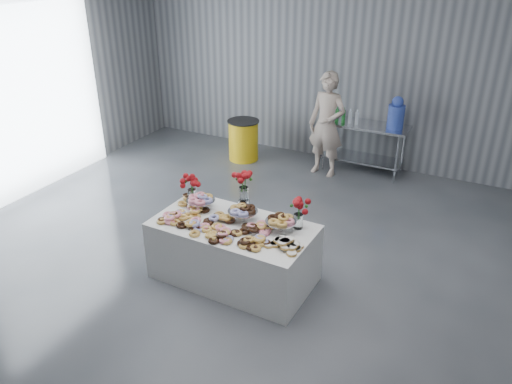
% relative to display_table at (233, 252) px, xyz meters
% --- Properties ---
extents(ground, '(9.00, 9.00, 0.00)m').
position_rel_display_table_xyz_m(ground, '(-0.25, -0.19, -0.38)').
color(ground, '#36393E').
rests_on(ground, ground).
extents(room_walls, '(8.04, 9.04, 4.02)m').
position_rel_display_table_xyz_m(room_walls, '(-0.52, -0.12, 2.26)').
color(room_walls, slate).
rests_on(room_walls, ground).
extents(display_table, '(1.93, 1.05, 0.75)m').
position_rel_display_table_xyz_m(display_table, '(0.00, 0.00, 0.00)').
color(display_table, white).
rests_on(display_table, ground).
extents(prep_table, '(1.50, 0.60, 0.90)m').
position_rel_display_table_xyz_m(prep_table, '(0.46, 3.91, 0.24)').
color(prep_table, silver).
rests_on(prep_table, ground).
extents(donut_mounds, '(1.83, 0.85, 0.09)m').
position_rel_display_table_xyz_m(donut_mounds, '(0.00, -0.05, 0.42)').
color(donut_mounds, '#B99543').
rests_on(donut_mounds, display_table).
extents(cake_stand_left, '(0.36, 0.36, 0.17)m').
position_rel_display_table_xyz_m(cake_stand_left, '(-0.55, 0.16, 0.52)').
color(cake_stand_left, silver).
rests_on(cake_stand_left, display_table).
extents(cake_stand_mid, '(0.36, 0.36, 0.17)m').
position_rel_display_table_xyz_m(cake_stand_mid, '(0.05, 0.15, 0.52)').
color(cake_stand_mid, silver).
rests_on(cake_stand_mid, display_table).
extents(cake_stand_right, '(0.36, 0.36, 0.17)m').
position_rel_display_table_xyz_m(cake_stand_right, '(0.55, 0.14, 0.52)').
color(cake_stand_right, silver).
rests_on(cake_stand_right, display_table).
extents(danish_pile, '(0.48, 0.48, 0.11)m').
position_rel_display_table_xyz_m(danish_pile, '(0.75, -0.17, 0.43)').
color(danish_pile, white).
rests_on(danish_pile, display_table).
extents(bouquet_left, '(0.26, 0.26, 0.42)m').
position_rel_display_table_xyz_m(bouquet_left, '(-0.74, 0.27, 0.67)').
color(bouquet_left, white).
rests_on(bouquet_left, display_table).
extents(bouquet_right, '(0.26, 0.26, 0.42)m').
position_rel_display_table_xyz_m(bouquet_right, '(0.71, 0.28, 0.67)').
color(bouquet_right, white).
rests_on(bouquet_right, display_table).
extents(bouquet_center, '(0.26, 0.26, 0.57)m').
position_rel_display_table_xyz_m(bouquet_center, '(-0.04, 0.35, 0.75)').
color(bouquet_center, silver).
rests_on(bouquet_center, display_table).
extents(water_jug, '(0.28, 0.28, 0.55)m').
position_rel_display_table_xyz_m(water_jug, '(0.96, 3.91, 0.77)').
color(water_jug, blue).
rests_on(water_jug, prep_table).
extents(drink_bottles, '(0.54, 0.08, 0.27)m').
position_rel_display_table_xyz_m(drink_bottles, '(0.14, 3.81, 0.66)').
color(drink_bottles, '#268C33').
rests_on(drink_bottles, prep_table).
extents(person, '(0.73, 0.54, 1.83)m').
position_rel_display_table_xyz_m(person, '(-0.12, 3.51, 0.54)').
color(person, '#CC8C93').
rests_on(person, ground).
extents(trash_barrel, '(0.60, 0.60, 0.77)m').
position_rel_display_table_xyz_m(trash_barrel, '(-1.73, 3.45, 0.01)').
color(trash_barrel, yellow).
rests_on(trash_barrel, ground).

